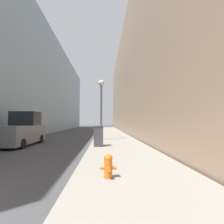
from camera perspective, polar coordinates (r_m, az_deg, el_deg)
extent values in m
cube|color=gray|center=(20.61, 0.14, -7.82)|extent=(3.88, 60.00, 0.14)
cube|color=#849EB2|center=(32.45, -28.71, 8.44)|extent=(12.00, 60.00, 16.12)
cube|color=#9E7F66|center=(30.70, 14.78, 9.84)|extent=(12.00, 60.00, 17.21)
cylinder|color=orange|center=(5.19, -1.25, -18.05)|extent=(0.23, 0.23, 0.50)
sphere|color=orange|center=(5.12, -1.25, -14.86)|extent=(0.24, 0.24, 0.24)
cylinder|color=orange|center=(5.10, -1.25, -14.06)|extent=(0.07, 0.07, 0.05)
cylinder|color=orange|center=(5.01, -1.20, -18.29)|extent=(0.11, 0.12, 0.11)
cylinder|color=orange|center=(5.18, -3.30, -17.78)|extent=(0.12, 0.09, 0.09)
cylinder|color=orange|center=(5.19, 0.79, -17.76)|extent=(0.12, 0.09, 0.09)
cube|color=#3D3D42|center=(11.54, -4.40, -7.96)|extent=(0.59, 0.68, 1.19)
cube|color=#2D2D31|center=(11.51, -4.39, -4.81)|extent=(0.61, 0.70, 0.08)
cylinder|color=black|center=(11.89, -5.61, -10.46)|extent=(0.05, 0.16, 0.16)
cylinder|color=black|center=(11.88, -3.14, -10.48)|extent=(0.05, 0.16, 0.16)
cylinder|color=#4C4C51|center=(15.65, -3.58, -8.56)|extent=(0.33, 0.33, 0.25)
cylinder|color=#4C4C51|center=(15.61, -3.55, -0.04)|extent=(0.17, 0.17, 4.89)
sphere|color=silver|center=(15.97, -3.52, 9.51)|extent=(0.51, 0.51, 0.51)
cube|color=slate|center=(14.49, -27.89, -6.44)|extent=(2.00, 5.20, 1.27)
cube|color=black|center=(15.29, -26.32, -1.92)|extent=(1.84, 1.67, 1.06)
cylinder|color=black|center=(16.38, -28.48, -7.73)|extent=(0.24, 0.64, 0.64)
cylinder|color=black|center=(15.66, -22.28, -8.10)|extent=(0.24, 0.64, 0.64)
cylinder|color=black|center=(12.68, -27.24, -9.19)|extent=(0.24, 0.64, 0.64)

